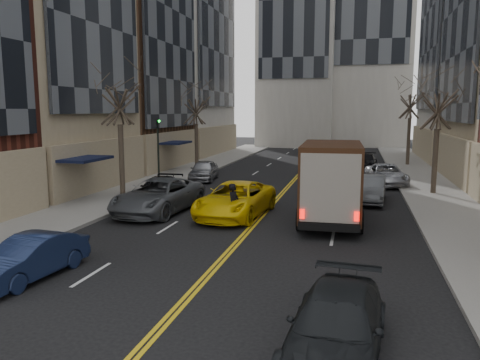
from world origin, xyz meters
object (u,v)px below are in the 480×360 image
object	(u,v)px
observer_sedan	(336,327)
taxi	(235,200)
pedestrian	(234,204)

from	to	relation	value
observer_sedan	taxi	distance (m)	13.05
taxi	observer_sedan	bearing A→B (deg)	-60.96
taxi	pedestrian	xyz separation A→B (m)	(0.31, -1.49, 0.10)
observer_sedan	taxi	xyz separation A→B (m)	(-5.23, 11.96, 0.14)
observer_sedan	pedestrian	distance (m)	11.57
observer_sedan	taxi	world-z (taller)	taxi
taxi	pedestrian	distance (m)	1.52
observer_sedan	pedestrian	bearing A→B (deg)	120.01
taxi	pedestrian	world-z (taller)	pedestrian
observer_sedan	taxi	size ratio (longest dim) A/B	0.82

